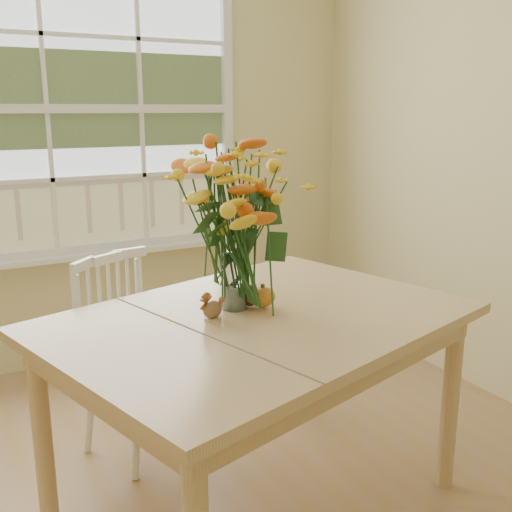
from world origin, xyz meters
TOP-DOWN VIEW (x-y plane):
  - wall_back at (0.00, 2.25)m, footprint 4.00×0.02m
  - window at (0.00, 2.21)m, footprint 2.42×0.12m
  - dining_table at (0.38, 0.44)m, footprint 1.74×1.44m
  - windsor_chair at (0.07, 1.14)m, footprint 0.54×0.53m
  - flower_vase at (0.34, 0.55)m, footprint 0.46×0.46m
  - pumpkin at (0.44, 0.51)m, footprint 0.10×0.10m
  - turkey_figurine at (0.21, 0.47)m, footprint 0.09×0.08m
  - dark_gourd at (0.40, 0.54)m, footprint 0.13×0.10m

SIDE VIEW (x-z plane):
  - windsor_chair at x=0.07m, z-range 0.06..0.95m
  - dining_table at x=0.38m, z-range 0.31..1.12m
  - pumpkin at x=0.44m, z-range 0.81..0.88m
  - turkey_figurine at x=0.21m, z-range 0.80..0.90m
  - dark_gourd at x=0.40m, z-range 0.81..0.89m
  - flower_vase at x=0.34m, z-range 0.86..1.41m
  - wall_back at x=0.00m, z-range 0.00..2.70m
  - window at x=0.00m, z-range 0.66..2.40m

